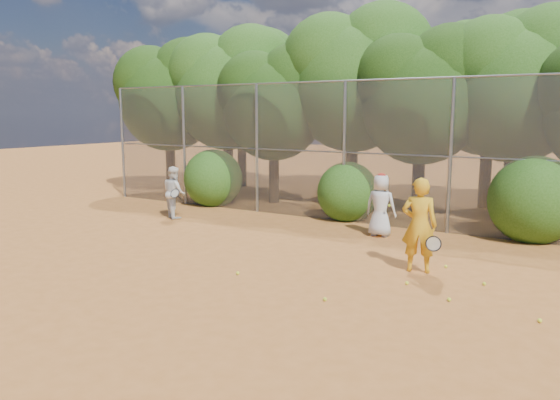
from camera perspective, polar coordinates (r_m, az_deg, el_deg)
The scene contains 24 objects.
ground at distance 10.42m, azimuth -2.52°, elevation -8.30°, with size 80.00×80.00×0.00m, color #AC6127.
fence_back at distance 15.37m, azimuth 9.70°, elevation 5.00°, with size 20.05×0.09×4.03m.
tree_0 at distance 22.16m, azimuth -11.41°, elevation 11.03°, with size 4.38×3.81×6.00m.
tree_1 at distance 20.96m, azimuth -5.33°, elevation 11.92°, with size 4.64×4.03×6.35m.
tree_2 at distance 18.95m, azimuth -0.47°, elevation 10.51°, with size 3.99×3.47×5.47m.
tree_3 at distance 18.70m, azimuth 7.94°, elevation 12.93°, with size 4.89×4.26×6.70m.
tree_4 at distance 17.23m, azimuth 14.80°, elevation 10.93°, with size 4.19×3.64×5.73m.
tree_5 at distance 17.48m, azimuth 23.66°, elevation 11.40°, with size 4.51×3.92×6.17m.
tree_9 at distance 23.41m, azimuth -3.89°, elevation 12.06°, with size 4.83×4.20×6.62m.
tree_10 at distance 21.13m, azimuth 7.87°, elevation 13.11°, with size 5.15×4.48×7.06m.
tree_11 at distance 19.23m, azimuth 21.37°, elevation 11.61°, with size 4.64×4.03×6.35m.
bush_0 at distance 18.70m, azimuth -7.00°, elevation 2.53°, with size 2.00×2.00×2.00m, color #244E13.
bush_1 at distance 16.11m, azimuth 7.09°, elevation 1.12°, with size 1.80×1.80×1.80m, color #244E13.
bush_2 at distance 14.76m, azimuth 25.05°, elevation 0.38°, with size 2.20×2.20×2.20m, color #244E13.
player_yellow at distance 11.04m, azimuth 14.35°, elevation -2.56°, with size 0.89×0.59×1.88m.
player_teen at distance 14.06m, azimuth 10.48°, elevation -0.52°, with size 0.80×0.54×1.62m.
player_white at distance 16.58m, azimuth -10.99°, elevation 0.81°, with size 0.94×0.88×1.55m.
ball_0 at distance 10.36m, azimuth 13.12°, elevation -8.45°, with size 0.07×0.07×0.07m, color #CEDE28.
ball_1 at distance 10.73m, azimuth 20.56°, elevation -8.20°, with size 0.07×0.07×0.07m, color #CEDE28.
ball_2 at distance 9.29m, azimuth 4.72°, elevation -10.30°, with size 0.07×0.07×0.07m, color #CEDE28.
ball_3 at distance 9.67m, azimuth 17.26°, elevation -9.90°, with size 0.07×0.07×0.07m, color #CEDE28.
ball_4 at distance 10.73m, azimuth -4.44°, elevation -7.62°, with size 0.07×0.07×0.07m, color #CEDE28.
ball_5 at distance 11.64m, azimuth 16.94°, elevation -6.66°, with size 0.07×0.07×0.07m, color #CEDE28.
ball_6 at distance 9.24m, azimuth 25.51°, elevation -11.30°, with size 0.07×0.07×0.07m, color #CEDE28.
Camera 1 is at (5.58, -8.23, 3.11)m, focal length 35.00 mm.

